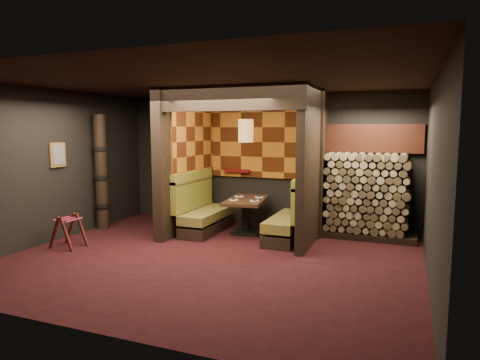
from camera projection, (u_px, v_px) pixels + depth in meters
name	position (u px, v px, depth m)	size (l,w,h in m)	color
floor	(211.00, 259.00, 6.97)	(6.50, 5.50, 0.02)	black
ceiling	(209.00, 80.00, 6.62)	(6.50, 5.50, 0.02)	black
wall_back	(264.00, 160.00, 9.35)	(6.50, 0.02, 2.85)	black
wall_front	(91.00, 198.00, 4.25)	(6.50, 0.02, 2.85)	black
wall_left	(52.00, 166.00, 7.98)	(0.02, 5.50, 2.85)	black
wall_right	(434.00, 181.00, 5.61)	(0.02, 5.50, 2.85)	black
partition_left	(185.00, 162.00, 8.81)	(0.20, 2.20, 2.85)	black
partition_right	(313.00, 166.00, 7.89)	(0.15, 2.10, 2.85)	black
header_beam	(226.00, 98.00, 7.31)	(2.85, 0.18, 0.44)	black
tapa_back_panel	(263.00, 142.00, 9.26)	(2.40, 0.06, 1.55)	#A55D18
tapa_side_panel	(194.00, 141.00, 8.88)	(0.04, 1.85, 1.45)	#A55D18
lacquer_shelf	(237.00, 171.00, 9.49)	(0.60, 0.12, 0.07)	#5D0B0E
booth_bench_left	(203.00, 212.00, 8.79)	(0.68, 1.60, 1.14)	black
booth_bench_right	(292.00, 219.00, 8.11)	(0.68, 1.60, 1.14)	black
dining_table	(247.00, 210.00, 8.64)	(0.90, 1.42, 0.71)	black
place_settings	(247.00, 198.00, 8.61)	(0.66, 0.69, 0.03)	white
pendant_lamp	(246.00, 131.00, 8.41)	(0.30, 0.30, 1.01)	olive
framed_picture	(58.00, 155.00, 8.04)	(0.05, 0.36, 0.46)	brown
luggage_rack	(68.00, 230.00, 7.62)	(0.60, 0.43, 0.63)	#3F110E
totem_column	(101.00, 173.00, 8.95)	(0.31, 0.31, 2.40)	black
firewood_stack	(370.00, 196.00, 8.21)	(1.73, 0.70, 1.64)	black
mosaic_header	(374.00, 138.00, 8.38)	(1.83, 0.10, 0.56)	maroon
bay_front_post	(321.00, 165.00, 8.10)	(0.08, 0.08, 2.85)	black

